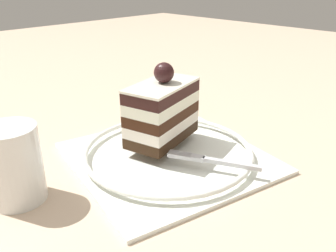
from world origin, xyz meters
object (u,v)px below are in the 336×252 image
(dessert_plate, at_px, (168,154))
(drink_glass_far, at_px, (14,169))
(cake_slice, at_px, (162,111))
(fork, at_px, (211,160))

(dessert_plate, relative_size, drink_glass_far, 3.29)
(cake_slice, height_order, drink_glass_far, cake_slice)
(dessert_plate, xyz_separation_m, cake_slice, (-0.01, -0.02, 0.05))
(drink_glass_far, bearing_deg, fork, 147.73)
(dessert_plate, height_order, drink_glass_far, drink_glass_far)
(cake_slice, distance_m, fork, 0.09)
(cake_slice, relative_size, drink_glass_far, 1.36)
(dessert_plate, bearing_deg, drink_glass_far, -17.08)
(fork, bearing_deg, cake_slice, -93.33)
(drink_glass_far, bearing_deg, cake_slice, 171.32)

